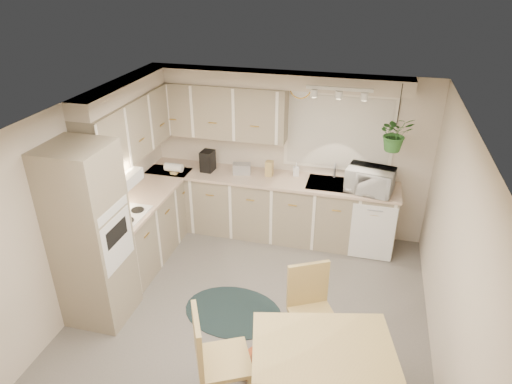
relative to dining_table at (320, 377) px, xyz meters
The scene contains 34 objects.
floor 1.43m from the dining_table, 132.36° to the left, with size 4.20×4.20×0.00m, color #69635C.
ceiling 2.44m from the dining_table, 132.36° to the left, with size 4.20×4.20×0.00m, color silver.
wall_back 3.35m from the dining_table, 106.54° to the left, with size 4.00×0.04×2.40m, color beige.
wall_left 3.20m from the dining_table, 160.87° to the left, with size 0.04×4.20×2.40m, color beige.
wall_right 1.69m from the dining_table, 43.35° to the left, with size 0.04×4.20×2.40m, color beige.
base_cab_left 3.24m from the dining_table, 144.25° to the left, with size 0.60×1.85×0.90m, color gray.
base_cab_back 3.03m from the dining_table, 111.79° to the left, with size 3.60×0.60×0.90m, color gray.
counter_left 3.27m from the dining_table, 144.15° to the left, with size 0.64×1.89×0.04m, color #CBAD94.
counter_back 3.07m from the dining_table, 111.86° to the left, with size 3.64×0.64×0.04m, color #CBAD94.
oven_stack 2.76m from the dining_table, 166.18° to the left, with size 0.65×0.65×2.10m, color gray.
wall_oven_face 2.46m from the dining_table, 164.33° to the left, with size 0.02×0.56×0.58m, color silver.
upper_cab_left 3.70m from the dining_table, 143.78° to the left, with size 0.35×2.00×0.75m, color gray.
upper_cab_back 3.80m from the dining_table, 123.22° to the left, with size 2.00×0.35×0.75m, color gray.
soffit_left 3.93m from the dining_table, 144.02° to the left, with size 0.30×2.00×0.20m, color beige.
soffit_back 3.71m from the dining_table, 110.78° to the left, with size 3.60×0.30×0.20m, color beige.
cooktop 2.97m from the dining_table, 153.22° to the left, with size 0.52×0.58×0.02m, color silver.
range_hood 3.11m from the dining_table, 153.40° to the left, with size 0.40×0.60×0.14m, color silver.
window_blinds 3.32m from the dining_table, 94.18° to the left, with size 1.40×0.02×1.00m, color silver.
window_frame 3.33m from the dining_table, 94.16° to the left, with size 1.50×0.02×1.10m, color silver.
sink 2.87m from the dining_table, 94.58° to the left, with size 0.70×0.48×0.10m, color #A4A6AC.
dishwasher_front 2.53m from the dining_table, 81.49° to the left, with size 0.58×0.01×0.83m, color silver.
track_light_bar 3.23m from the dining_table, 95.02° to the left, with size 0.80×0.04×0.04m, color silver.
wall_clock 3.65m from the dining_table, 104.11° to the left, with size 0.30×0.30×0.03m, color gold.
dining_table is the anchor object (origin of this frame).
chair_left 0.88m from the dining_table, behind, with size 0.49×0.49×1.04m, color tan.
chair_back 0.67m from the dining_table, 103.78° to the left, with size 0.46×0.46×0.99m, color tan.
braided_rug 1.57m from the dining_table, 138.17° to the left, with size 1.17×0.88×0.01m, color black.
pet_bed 0.72m from the dining_table, 152.54° to the left, with size 0.48×0.48×0.11m, color #B34C23.
microwave 2.83m from the dining_table, 84.47° to the left, with size 0.60×0.33×0.41m, color silver.
soap_bottle 3.12m from the dining_table, 104.52° to the left, with size 0.09×0.19×0.09m, color silver.
hanging_plant 3.07m from the dining_table, 79.60° to the left, with size 0.41×0.45×0.35m, color #2C6327.
coffee_maker 3.55m from the dining_table, 126.05° to the left, with size 0.17×0.21×0.30m, color black.
toaster 3.29m from the dining_table, 118.50° to the left, with size 0.25×0.14×0.15m, color #A4A6AC.
knife_block 3.15m from the dining_table, 111.67° to the left, with size 0.10×0.10×0.22m, color tan.
Camera 1 is at (1.08, -3.94, 3.72)m, focal length 32.00 mm.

